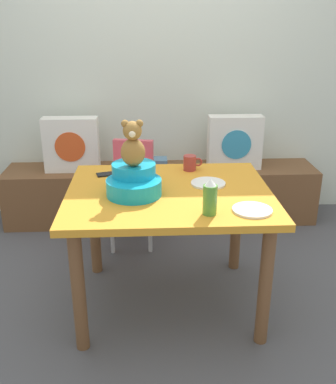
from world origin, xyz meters
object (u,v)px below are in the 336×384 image
(pillow_floral_left, at_px, (71,145))
(infant_seat_teal, at_px, (134,181))
(pillow_floral_right, at_px, (235,142))
(teddy_bear, at_px, (133,145))
(highchair, at_px, (131,180))
(cell_phone, at_px, (109,174))
(book_stack, at_px, (155,163))
(coffee_mug, at_px, (190,163))
(dining_table, at_px, (169,208))
(dinner_plate_near, at_px, (208,183))
(ketchup_bottle, at_px, (210,198))
(dinner_plate_far, at_px, (252,210))

(pillow_floral_left, bearing_deg, infant_seat_teal, -66.68)
(pillow_floral_right, xyz_separation_m, teddy_bear, (-0.80, -1.24, 0.34))
(pillow_floral_left, distance_m, highchair, 0.66)
(cell_phone, bearing_deg, book_stack, -33.07)
(pillow_floral_left, relative_size, coffee_mug, 3.67)
(pillow_floral_right, bearing_deg, infant_seat_teal, -122.80)
(highchair, bearing_deg, pillow_floral_right, 26.09)
(pillow_floral_left, relative_size, dining_table, 0.39)
(infant_seat_teal, bearing_deg, dining_table, 11.51)
(highchair, distance_m, coffee_mug, 0.65)
(dining_table, relative_size, coffee_mug, 9.47)
(dining_table, distance_m, coffee_mug, 0.41)
(dining_table, height_order, cell_phone, cell_phone)
(pillow_floral_right, height_order, dinner_plate_near, pillow_floral_right)
(book_stack, height_order, infant_seat_teal, infant_seat_teal)
(book_stack, bearing_deg, infant_seat_teal, -96.39)
(dinner_plate_near, bearing_deg, pillow_floral_left, 130.65)
(book_stack, bearing_deg, ketchup_bottle, -81.42)
(teddy_bear, distance_m, dinner_plate_near, 0.52)
(coffee_mug, distance_m, dinner_plate_near, 0.27)
(pillow_floral_right, relative_size, dining_table, 0.39)
(dining_table, bearing_deg, ketchup_bottle, -60.90)
(ketchup_bottle, xyz_separation_m, coffee_mug, (-0.03, 0.67, -0.04))
(pillow_floral_left, height_order, coffee_mug, pillow_floral_left)
(dinner_plate_near, bearing_deg, teddy_bear, -163.77)
(dinner_plate_near, bearing_deg, infant_seat_teal, -163.84)
(pillow_floral_left, bearing_deg, ketchup_bottle, -59.24)
(pillow_floral_right, relative_size, cell_phone, 3.06)
(cell_phone, bearing_deg, dinner_plate_near, -123.73)
(pillow_floral_right, relative_size, book_stack, 2.20)
(dining_table, xyz_separation_m, cell_phone, (-0.36, 0.28, 0.11))
(cell_phone, bearing_deg, infant_seat_teal, -168.10)
(teddy_bear, height_order, dinner_plate_near, teddy_bear)
(pillow_floral_left, distance_m, pillow_floral_right, 1.33)
(coffee_mug, bearing_deg, infant_seat_teal, -132.05)
(dining_table, bearing_deg, pillow_floral_left, 121.20)
(coffee_mug, bearing_deg, teddy_bear, -132.01)
(dinner_plate_near, height_order, cell_phone, dinner_plate_near)
(highchair, bearing_deg, infant_seat_teal, -86.53)
(highchair, xyz_separation_m, ketchup_bottle, (0.42, -1.11, 0.31))
(pillow_floral_left, distance_m, dinner_plate_near, 1.47)
(dinner_plate_near, bearing_deg, pillow_floral_right, 71.46)
(pillow_floral_right, height_order, dinner_plate_far, pillow_floral_right)
(ketchup_bottle, bearing_deg, pillow_floral_left, 120.76)
(pillow_floral_right, relative_size, ketchup_bottle, 2.38)
(pillow_floral_right, xyz_separation_m, highchair, (-0.85, -0.42, -0.16))
(dinner_plate_near, relative_size, cell_phone, 1.39)
(ketchup_bottle, relative_size, dinner_plate_near, 0.92)
(dining_table, relative_size, ketchup_bottle, 6.14)
(dining_table, xyz_separation_m, dinner_plate_near, (0.23, 0.08, 0.12))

